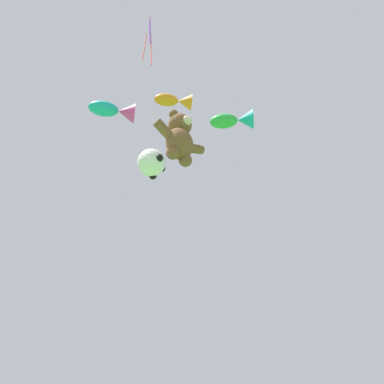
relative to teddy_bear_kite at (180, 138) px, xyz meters
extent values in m
ellipsoid|color=brown|center=(0.00, 0.01, -0.26)|extent=(0.92, 0.79, 1.12)
sphere|color=brown|center=(0.00, 0.01, 0.57)|extent=(0.77, 0.77, 0.77)
sphere|color=beige|center=(0.00, -0.32, 0.51)|extent=(0.32, 0.32, 0.32)
sphere|color=brown|center=(-0.28, 0.01, 0.87)|extent=(0.32, 0.32, 0.32)
cylinder|color=brown|center=(-0.67, 0.01, -0.07)|extent=(0.67, 0.30, 0.52)
sphere|color=brown|center=(-0.25, 0.01, -0.80)|extent=(0.42, 0.42, 0.42)
sphere|color=brown|center=(0.28, 0.01, 0.87)|extent=(0.32, 0.32, 0.32)
cylinder|color=brown|center=(0.67, 0.01, -0.07)|extent=(0.67, 0.30, 0.52)
sphere|color=brown|center=(0.25, 0.01, -0.80)|extent=(0.42, 0.42, 0.42)
sphere|color=white|center=(-0.83, 0.25, -1.36)|extent=(0.81, 0.81, 0.81)
sphere|color=black|center=(-0.46, 0.25, -1.36)|extent=(0.23, 0.23, 0.23)
sphere|color=black|center=(-0.91, 0.50, -1.10)|extent=(0.23, 0.23, 0.23)
sphere|color=black|center=(-0.83, -0.12, -1.42)|extent=(0.23, 0.23, 0.23)
sphere|color=black|center=(-0.65, 0.38, -1.66)|extent=(0.23, 0.23, 0.23)
ellipsoid|color=green|center=(2.43, 0.22, 2.67)|extent=(1.20, 1.24, 0.54)
cone|color=#19ADB2|center=(2.99, -0.41, 2.67)|extent=(0.99, 0.97, 0.79)
sphere|color=black|center=(2.19, 0.49, 2.81)|extent=(0.14, 0.14, 0.14)
ellipsoid|color=orange|center=(0.29, 1.24, 3.12)|extent=(1.07, 0.96, 0.44)
cone|color=orange|center=(0.89, 0.83, 3.12)|extent=(0.79, 0.82, 0.64)
sphere|color=black|center=(0.04, 1.41, 3.23)|extent=(0.11, 0.11, 0.11)
ellipsoid|color=#19ADB2|center=(-1.46, 2.84, 2.61)|extent=(1.29, 1.11, 0.53)
cone|color=#E53F9E|center=(-0.71, 2.40, 2.61)|extent=(0.93, 0.99, 0.79)
sphere|color=black|center=(-1.77, 3.02, 2.75)|extent=(0.14, 0.14, 0.14)
cube|color=purple|center=(-1.77, -0.40, 3.50)|extent=(0.66, 0.85, 1.05)
cylinder|color=red|center=(-1.91, -0.41, 2.47)|extent=(0.03, 0.07, 1.37)
cylinder|color=red|center=(-1.64, -0.41, 2.42)|extent=(0.03, 0.18, 1.47)
camera|label=1|loc=(-5.45, -6.55, -8.35)|focal=35.00mm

